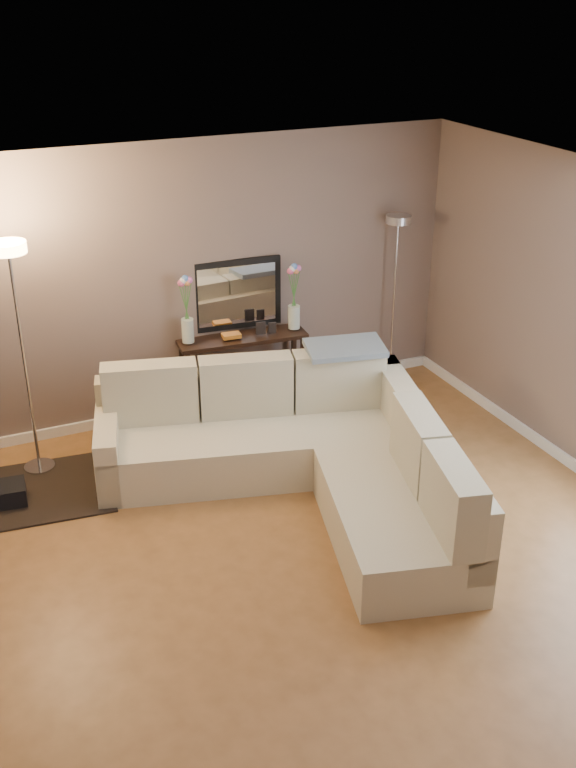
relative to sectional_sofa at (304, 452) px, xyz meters
name	(u,v)px	position (x,y,z in m)	size (l,w,h in m)	color
floor	(333,565)	(-0.24, -1.01, -0.35)	(5.00, 5.50, 0.01)	#9C6938
ceiling	(343,209)	(-0.24, -1.01, 2.26)	(5.00, 5.50, 0.01)	white
wall_back	(202,281)	(-0.24, 1.75, 0.95)	(5.00, 0.02, 2.60)	#75635A
baseboard_back	(208,402)	(-0.24, 1.72, -0.30)	(5.00, 0.03, 0.10)	white
sectional_sofa	(304,452)	(0.00, 0.00, 0.00)	(2.80, 3.13, 0.94)	beige
throw_blanket	(345,348)	(0.62, 0.51, 0.61)	(0.67, 0.39, 0.05)	slate
console_table	(235,369)	(0.00, 1.57, 0.08)	(1.26, 0.43, 0.76)	black
leaning_mirror	(237,294)	(0.09, 1.72, 0.78)	(0.87, 0.11, 0.68)	black
table_decor	(243,333)	(0.07, 1.53, 0.46)	(0.52, 0.13, 0.12)	orange
flower_vase_left	(187,314)	(-0.45, 1.61, 0.71)	(0.14, 0.12, 0.65)	silver
flower_vase_right	(294,301)	(0.59, 1.52, 0.71)	(0.14, 0.12, 0.65)	silver
floor_lamp_lit	(17,315)	(-1.96, 1.21, 1.08)	(0.31, 0.31, 2.02)	silver
floor_lamp_unlit	(396,266)	(1.73, 1.57, 0.89)	(0.27, 0.27, 1.75)	silver
charcoal_rug	(29,493)	(-2.11, 0.83, -0.34)	(1.32, 0.99, 0.02)	black
black_bag	(3,499)	(-2.32, 0.76, -0.30)	(0.37, 0.26, 0.24)	black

